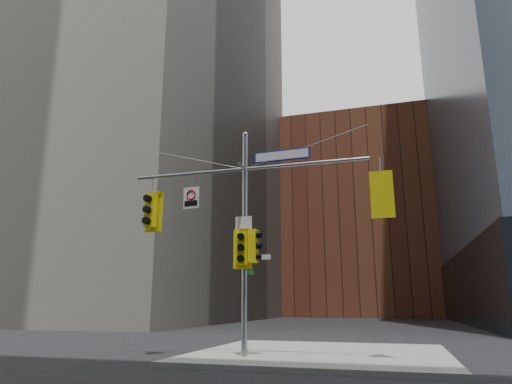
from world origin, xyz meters
The scene contains 13 objects.
ground centered at (0.00, 0.00, 0.00)m, with size 160.00×160.00×0.00m, color black.
sidewalk_corner centered at (2.00, 4.00, 0.07)m, with size 8.00×8.00×0.15m, color gray.
brick_midrise centered at (0.00, 58.00, 14.00)m, with size 26.00×20.00×28.00m, color brown.
signal_assembly centered at (0.00, 1.99, 4.42)m, with size 8.00×0.80×7.30m.
traffic_light_west_arm centered at (-3.42, 2.01, 4.80)m, with size 0.68×0.58×1.43m.
traffic_light_east_arm centered at (4.29, 1.99, 4.80)m, with size 0.67×0.53×1.41m.
traffic_light_pole_side centered at (0.32, 2.00, 3.45)m, with size 0.40×0.34×1.04m.
traffic_light_pole_front centered at (0.00, 1.73, 3.36)m, with size 0.59×0.52×1.25m.
street_sign_blade centered at (1.25, 2.00, 6.35)m, with size 1.88×0.13×0.37m.
regulatory_sign_arm centered at (-1.90, 1.97, 5.17)m, with size 0.58×0.09×0.73m.
regulatory_sign_pole centered at (0.00, 1.88, 4.01)m, with size 0.54×0.04×0.71m.
street_blade_ew centered at (0.45, 2.00, 3.09)m, with size 0.77×0.11×0.15m.
street_blade_ns centered at (0.00, 2.45, 2.67)m, with size 0.09×0.75×0.15m.
Camera 1 is at (4.52, -11.69, 1.66)m, focal length 32.00 mm.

